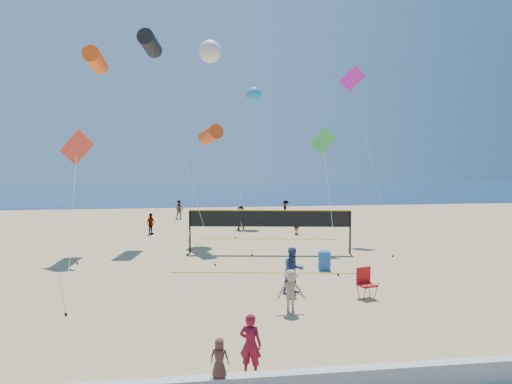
{
  "coord_description": "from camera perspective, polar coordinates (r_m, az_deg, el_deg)",
  "views": [
    {
      "loc": [
        -1.52,
        -12.37,
        5.2
      ],
      "look_at": [
        0.45,
        2.0,
        4.16
      ],
      "focal_mm": 32.0,
      "sensor_mm": 36.0,
      "label": 1
    }
  ],
  "objects": [
    {
      "name": "bystander_a",
      "position": [
        17.97,
        4.68,
        -9.75
      ],
      "size": [
        0.98,
        0.82,
        1.8
      ],
      "primitive_type": "imported",
      "rotation": [
        0.0,
        0.0,
        0.17
      ],
      "color": "navy",
      "rests_on": "ground"
    },
    {
      "name": "kite_0",
      "position": [
        29.25,
        -19.43,
        15.28
      ],
      "size": [
        1.07,
        6.06,
        11.63
      ],
      "rotation": [
        0.0,
        0.0,
        -0.04
      ],
      "color": "#FF520E",
      "rests_on": "ground"
    },
    {
      "name": "far_person_4",
      "position": [
        40.65,
        3.74,
        -2.15
      ],
      "size": [
        0.66,
        1.05,
        1.56
      ],
      "primitive_type": "imported",
      "rotation": [
        0.0,
        0.0,
        1.48
      ],
      "color": "gray",
      "rests_on": "ground"
    },
    {
      "name": "ocean",
      "position": [
        74.56,
        -6.62,
        0.09
      ],
      "size": [
        140.0,
        50.0,
        0.03
      ],
      "primitive_type": "cube",
      "color": "navy",
      "rests_on": "ground"
    },
    {
      "name": "kite_4",
      "position": [
        26.41,
        8.41,
        5.59
      ],
      "size": [
        1.78,
        6.82,
        7.04
      ],
      "rotation": [
        0.0,
        0.0,
        -0.37
      ],
      "color": "green",
      "rests_on": "ground"
    },
    {
      "name": "kite_3",
      "position": [
        24.93,
        -21.52,
        4.65
      ],
      "size": [
        2.65,
        9.4,
        6.76
      ],
      "rotation": [
        0.0,
        0.0,
        -0.12
      ],
      "color": "#F1402A",
      "rests_on": "ground"
    },
    {
      "name": "far_person_0",
      "position": [
        32.44,
        -13.04,
        -3.89
      ],
      "size": [
        0.79,
        0.92,
        1.49
      ],
      "primitive_type": "imported",
      "rotation": [
        0.0,
        0.0,
        0.98
      ],
      "color": "gray",
      "rests_on": "ground"
    },
    {
      "name": "bystander_b",
      "position": [
        15.83,
        4.38,
        -12.27
      ],
      "size": [
        0.96,
        0.56,
        1.48
      ],
      "primitive_type": "imported",
      "rotation": [
        0.0,
        0.0,
        -0.02
      ],
      "color": "tan",
      "rests_on": "ground"
    },
    {
      "name": "woman",
      "position": [
        11.56,
        -0.7,
        -18.51
      ],
      "size": [
        0.65,
        0.56,
        1.51
      ],
      "primitive_type": "imported",
      "rotation": [
        0.0,
        0.0,
        2.71
      ],
      "color": "maroon",
      "rests_on": "ground"
    },
    {
      "name": "kite_2",
      "position": [
        27.31,
        -5.71,
        7.14
      ],
      "size": [
        2.86,
        4.38,
        7.23
      ],
      "rotation": [
        0.0,
        0.0,
        0.32
      ],
      "color": "#D14712",
      "rests_on": "ground"
    },
    {
      "name": "kite_5",
      "position": [
        30.95,
        12.2,
        12.69
      ],
      "size": [
        1.66,
        6.66,
        11.33
      ],
      "rotation": [
        0.0,
        0.0,
        -0.08
      ],
      "color": "#F320C3",
      "rests_on": "ground"
    },
    {
      "name": "far_person_1",
      "position": [
        33.47,
        -1.93,
        -3.28
      ],
      "size": [
        1.66,
        1.39,
        1.79
      ],
      "primitive_type": "imported",
      "rotation": [
        0.0,
        0.0,
        -0.62
      ],
      "color": "gray",
      "rests_on": "ground"
    },
    {
      "name": "far_person_2",
      "position": [
        31.94,
        5.11,
        -3.93
      ],
      "size": [
        0.49,
        0.62,
        1.49
      ],
      "primitive_type": "imported",
      "rotation": [
        0.0,
        0.0,
        1.84
      ],
      "color": "gray",
      "rests_on": "ground"
    },
    {
      "name": "kite_7",
      "position": [
        37.42,
        -0.27,
        12.06
      ],
      "size": [
        2.87,
        7.83,
        11.01
      ],
      "rotation": [
        0.0,
        0.0,
        -0.06
      ],
      "color": "#228FCC",
      "rests_on": "ground"
    },
    {
      "name": "kite_1",
      "position": [
        31.09,
        -13.11,
        17.6
      ],
      "size": [
        4.42,
        9.41,
        13.2
      ],
      "rotation": [
        0.0,
        0.0,
        -0.16
      ],
      "color": "black",
      "rests_on": "ground"
    },
    {
      "name": "volleyball_net",
      "position": [
        25.23,
        1.72,
        -3.95
      ],
      "size": [
        10.37,
        10.25,
        2.43
      ],
      "rotation": [
        0.0,
        0.0,
        -0.16
      ],
      "color": "black",
      "rests_on": "ground"
    },
    {
      "name": "camp_chair",
      "position": [
        17.93,
        13.51,
        -10.73
      ],
      "size": [
        0.72,
        0.85,
        1.25
      ],
      "rotation": [
        0.0,
        0.0,
        0.23
      ],
      "color": "red",
      "rests_on": "ground"
    },
    {
      "name": "kite_6",
      "position": [
        32.13,
        -5.76,
        17.06
      ],
      "size": [
        2.43,
        7.64,
        13.18
      ],
      "rotation": [
        0.0,
        0.0,
        -0.08
      ],
      "color": "silver",
      "rests_on": "ground"
    },
    {
      "name": "far_person_3",
      "position": [
        40.32,
        -9.55,
        -2.19
      ],
      "size": [
        0.87,
        0.72,
        1.63
      ],
      "primitive_type": "imported",
      "rotation": [
        0.0,
        0.0,
        -0.13
      ],
      "color": "gray",
      "rests_on": "ground"
    },
    {
      "name": "toddler",
      "position": [
        10.24,
        -4.59,
        -19.96
      ],
      "size": [
        0.47,
        0.38,
        0.85
      ],
      "primitive_type": "imported",
      "rotation": [
        0.0,
        0.0,
        2.85
      ],
      "color": "brown",
      "rests_on": "seawall"
    },
    {
      "name": "trash_barrel",
      "position": [
        21.93,
        8.55,
        -8.48
      ],
      "size": [
        0.69,
        0.69,
        0.87
      ],
      "primitive_type": "cylinder",
      "rotation": [
        0.0,
        0.0,
        0.22
      ],
      "color": "blue",
      "rests_on": "ground"
    },
    {
      "name": "ground",
      "position": [
        13.5,
        -0.78,
        -18.54
      ],
      "size": [
        120.0,
        120.0,
        0.0
      ],
      "primitive_type": "plane",
      "color": "tan",
      "rests_on": "ground"
    }
  ]
}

